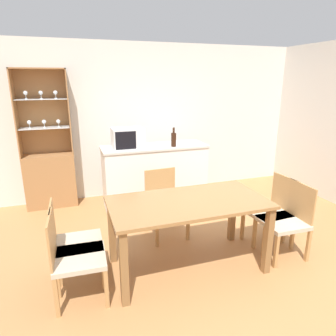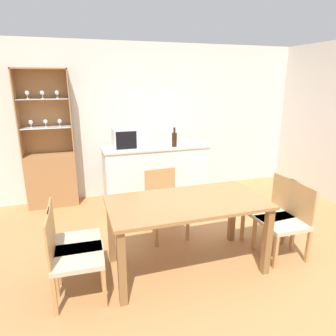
# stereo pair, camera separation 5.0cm
# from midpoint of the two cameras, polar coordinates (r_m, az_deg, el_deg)

# --- Properties ---
(ground_plane) EXTENTS (18.00, 18.00, 0.00)m
(ground_plane) POSITION_cam_midpoint_polar(r_m,az_deg,el_deg) (3.45, 11.01, -18.42)
(ground_plane) COLOR #B27A47
(wall_back) EXTENTS (6.80, 0.06, 2.55)m
(wall_back) POSITION_cam_midpoint_polar(r_m,az_deg,el_deg) (5.31, -2.35, 9.08)
(wall_back) COLOR silver
(wall_back) RESTS_ON ground_plane
(kitchen_counter) EXTENTS (1.63, 0.55, 0.98)m
(kitchen_counter) POSITION_cam_midpoint_polar(r_m,az_deg,el_deg) (4.77, -2.81, -1.48)
(kitchen_counter) COLOR white
(kitchen_counter) RESTS_ON ground_plane
(display_cabinet) EXTENTS (0.76, 0.33, 2.12)m
(display_cabinet) POSITION_cam_midpoint_polar(r_m,az_deg,el_deg) (5.07, -21.89, -0.16)
(display_cabinet) COLOR #A37042
(display_cabinet) RESTS_ON ground_plane
(dining_table) EXTENTS (1.61, 0.84, 0.77)m
(dining_table) POSITION_cam_midpoint_polar(r_m,az_deg,el_deg) (3.12, 3.39, -8.10)
(dining_table) COLOR olive
(dining_table) RESTS_ON ground_plane
(dining_chair_side_left_near) EXTENTS (0.48, 0.48, 0.85)m
(dining_chair_side_left_near) POSITION_cam_midpoint_polar(r_m,az_deg,el_deg) (2.94, -17.92, -15.81)
(dining_chair_side_left_near) COLOR #C1B299
(dining_chair_side_left_near) RESTS_ON ground_plane
(dining_chair_side_right_near) EXTENTS (0.47, 0.47, 0.85)m
(dining_chair_side_right_near) POSITION_cam_midpoint_polar(r_m,az_deg,el_deg) (3.69, 21.20, -9.25)
(dining_chair_side_right_near) COLOR #C1B299
(dining_chair_side_right_near) RESTS_ON ground_plane
(dining_chair_head_far) EXTENTS (0.48, 0.48, 0.85)m
(dining_chair_head_far) POSITION_cam_midpoint_polar(r_m,az_deg,el_deg) (3.87, -0.96, -6.79)
(dining_chair_head_far) COLOR #C1B299
(dining_chair_head_far) RESTS_ON ground_plane
(dining_chair_side_left_far) EXTENTS (0.47, 0.47, 0.85)m
(dining_chair_side_left_far) POSITION_cam_midpoint_polar(r_m,az_deg,el_deg) (3.15, -18.04, -13.45)
(dining_chair_side_left_far) COLOR #C1B299
(dining_chair_side_left_far) RESTS_ON ground_plane
(dining_chair_side_right_far) EXTENTS (0.48, 0.48, 0.85)m
(dining_chair_side_right_far) POSITION_cam_midpoint_polar(r_m,az_deg,el_deg) (3.86, 18.80, -7.80)
(dining_chair_side_right_far) COLOR #C1B299
(dining_chair_side_right_far) RESTS_ON ground_plane
(microwave) EXTENTS (0.47, 0.36, 0.30)m
(microwave) POSITION_cam_midpoint_polar(r_m,az_deg,el_deg) (4.51, -7.98, 5.67)
(microwave) COLOR silver
(microwave) RESTS_ON kitchen_counter
(wine_bottle) EXTENTS (0.08, 0.08, 0.29)m
(wine_bottle) POSITION_cam_midpoint_polar(r_m,az_deg,el_deg) (4.56, 0.76, 5.52)
(wine_bottle) COLOR black
(wine_bottle) RESTS_ON kitchen_counter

